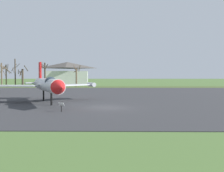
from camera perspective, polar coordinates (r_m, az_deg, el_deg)
ground_plane at (r=27.22m, az=-1.09°, el=-4.91°), size 600.00×600.00×0.00m
asphalt_apron at (r=44.49m, az=-0.33°, el=-2.11°), size 96.08×57.86×0.05m
grass_verge_strip at (r=79.36m, az=0.19°, el=-0.21°), size 156.08×12.00×0.06m
jet_fighter_front_left at (r=32.75m, az=-14.12°, el=0.30°), size 13.76×15.62×5.41m
info_placard_front_left at (r=24.44m, az=-11.14°, el=-4.43°), size 0.54×0.34×0.90m
bare_tree_far_left at (r=90.78m, az=-22.37°, el=2.47°), size 3.21×2.76×7.34m
bare_tree_left_of_center at (r=87.74m, az=-23.24°, el=2.57°), size 2.87×2.99×7.58m
bare_tree_center at (r=89.31m, az=-20.61°, el=2.92°), size 2.71×2.36×8.96m
bare_tree_right_of_center at (r=87.63m, az=-19.18°, el=1.95°), size 2.67×2.63×6.81m
bare_tree_far_right at (r=87.70m, az=-14.67°, el=2.81°), size 2.52×2.57×8.07m
bare_tree_backdrop_extra at (r=82.85m, az=-7.87°, el=2.26°), size 2.42×2.35×6.90m
visitor_building at (r=113.13m, az=-9.85°, el=2.80°), size 19.40×14.10×9.46m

